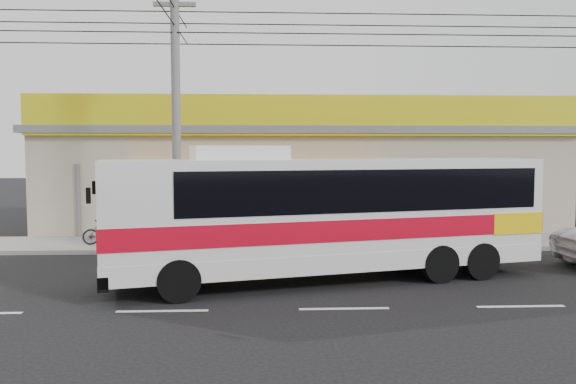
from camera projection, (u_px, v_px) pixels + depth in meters
name	position (u px, v px, depth m)	size (l,w,h in m)	color
ground	(330.00, 283.00, 14.92)	(120.00, 120.00, 0.00)	black
sidewalk	(311.00, 243.00, 20.89)	(30.00, 3.20, 0.15)	gray
lane_markings	(344.00, 309.00, 12.43)	(50.00, 0.12, 0.01)	silver
storefront_building	(301.00, 177.00, 26.25)	(22.60, 9.20, 5.70)	#ACA08A
coach_bus	(335.00, 209.00, 15.12)	(12.03, 5.26, 3.63)	silver
motorbike_red	(205.00, 232.00, 19.81)	(0.67, 1.92, 1.01)	maroon
motorbike_dark	(104.00, 232.00, 20.13)	(0.42, 1.49, 0.90)	black
utility_pole	(175.00, 26.00, 18.34)	(34.00, 14.00, 9.19)	slate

